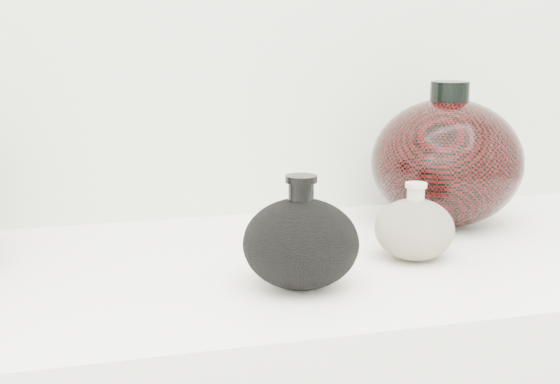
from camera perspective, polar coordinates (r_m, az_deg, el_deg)
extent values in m
cube|color=white|center=(0.98, -0.18, -5.87)|extent=(1.20, 0.50, 0.03)
ellipsoid|color=black|center=(0.87, 1.54, -3.79)|extent=(0.15, 0.15, 0.10)
cylinder|color=black|center=(0.85, 1.56, -0.03)|extent=(0.03, 0.03, 0.03)
cylinder|color=black|center=(0.85, 1.56, 0.97)|extent=(0.04, 0.04, 0.01)
ellipsoid|color=#BDB090|center=(0.99, 9.81, -2.71)|extent=(0.13, 0.13, 0.08)
cylinder|color=beige|center=(0.98, 9.90, -0.18)|extent=(0.03, 0.03, 0.02)
cylinder|color=beige|center=(0.97, 9.93, 0.49)|extent=(0.03, 0.03, 0.01)
ellipsoid|color=black|center=(1.16, 12.09, 2.12)|extent=(0.26, 0.26, 0.19)
cylinder|color=black|center=(1.14, 12.31, 7.04)|extent=(0.07, 0.07, 0.03)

